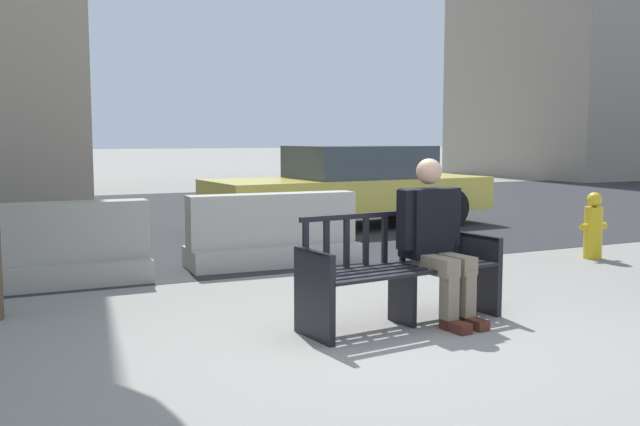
{
  "coord_description": "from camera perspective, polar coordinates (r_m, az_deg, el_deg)",
  "views": [
    {
      "loc": [
        -2.57,
        -4.38,
        1.48
      ],
      "look_at": [
        0.45,
        1.84,
        0.75
      ],
      "focal_mm": 40.0,
      "sensor_mm": 36.0,
      "label": 1
    }
  ],
  "objects": [
    {
      "name": "street_bench",
      "position": [
        5.73,
        6.45,
        -4.9
      ],
      "size": [
        1.73,
        0.68,
        0.88
      ],
      "color": "black",
      "rests_on": "ground"
    },
    {
      "name": "jersey_barrier_left",
      "position": [
        7.64,
        -21.04,
        -2.97
      ],
      "size": [
        2.01,
        0.7,
        0.84
      ],
      "color": "#9E998E",
      "rests_on": "ground"
    },
    {
      "name": "jersey_barrier_centre",
      "position": [
        8.34,
        -3.79,
        -1.85
      ],
      "size": [
        2.03,
        0.77,
        0.84
      ],
      "color": "#ADA89E",
      "rests_on": "ground"
    },
    {
      "name": "car_taxi_near",
      "position": [
        11.93,
        2.57,
        2.12
      ],
      "size": [
        4.83,
        2.02,
        1.35
      ],
      "color": "#DBC64C",
      "rests_on": "ground"
    },
    {
      "name": "fire_hydrant",
      "position": [
        9.39,
        21.02,
        -1.08
      ],
      "size": [
        0.4,
        0.22,
        0.82
      ],
      "color": "gold",
      "rests_on": "ground"
    },
    {
      "name": "street_asphalt",
      "position": [
        13.41,
        -14.69,
        -0.51
      ],
      "size": [
        120.0,
        12.0,
        0.01
      ],
      "primitive_type": "cube",
      "color": "#28282B",
      "rests_on": "ground"
    },
    {
      "name": "seated_person",
      "position": [
        5.83,
        9.14,
        -1.84
      ],
      "size": [
        0.59,
        0.75,
        1.31
      ],
      "color": "black",
      "rests_on": "ground"
    },
    {
      "name": "ground_plane",
      "position": [
        5.29,
        4.38,
        -10.22
      ],
      "size": [
        200.0,
        200.0,
        0.0
      ],
      "primitive_type": "plane",
      "color": "gray"
    }
  ]
}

